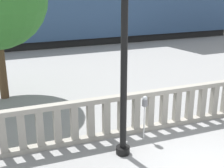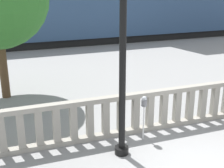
# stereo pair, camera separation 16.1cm
# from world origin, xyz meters

# --- Properties ---
(balustrade) EXTENTS (17.92, 0.24, 1.30)m
(balustrade) POSITION_xyz_m (-0.00, 2.63, 0.65)
(balustrade) COLOR gray
(balustrade) RESTS_ON ground
(lamppost) EXTENTS (0.38, 0.38, 5.04)m
(lamppost) POSITION_xyz_m (-1.60, 1.60, 2.48)
(lamppost) COLOR black
(lamppost) RESTS_ON ground
(parking_meter) EXTENTS (0.17, 0.17, 1.36)m
(parking_meter) POSITION_xyz_m (-0.67, 2.18, 1.09)
(parking_meter) COLOR silver
(parking_meter) RESTS_ON ground
(train_near) EXTENTS (26.57, 2.60, 4.24)m
(train_near) POSITION_xyz_m (0.88, 16.90, 1.91)
(train_near) COLOR black
(train_near) RESTS_ON ground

